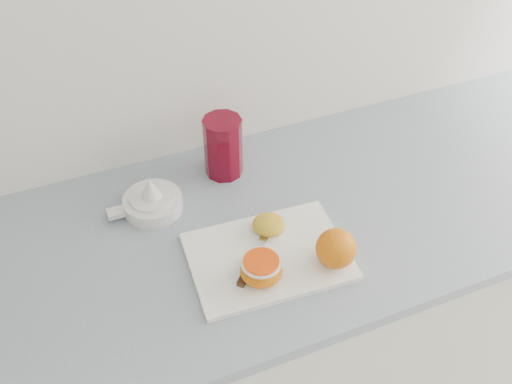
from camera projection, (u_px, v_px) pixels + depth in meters
counter at (235, 344)px, 1.53m from camera, size 2.31×0.64×0.89m
cutting_board at (268, 256)px, 1.16m from camera, size 0.33×0.25×0.01m
whole_orange at (336, 248)px, 1.12m from camera, size 0.08×0.08×0.08m
half_orange at (261, 269)px, 1.10m from camera, size 0.08×0.08×0.05m
squeezed_shell at (269, 224)px, 1.20m from camera, size 0.07×0.07×0.03m
paring_knife at (251, 264)px, 1.13m from camera, size 0.14×0.15×0.01m
citrus_juicer at (152, 201)px, 1.26m from camera, size 0.17×0.13×0.09m
red_tumbler at (223, 149)px, 1.32m from camera, size 0.09×0.09×0.15m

